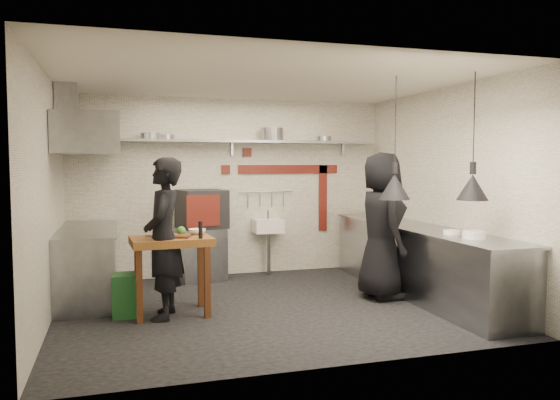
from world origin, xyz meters
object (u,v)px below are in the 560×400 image
object	(u,v)px
prep_table	(172,276)
chef_left	(164,238)
green_bin	(127,295)
oven_stand	(199,254)
combi_oven	(202,209)
chef_right	(381,226)

from	to	relation	value
prep_table	chef_left	world-z (taller)	chef_left
prep_table	chef_left	size ratio (longest dim) A/B	0.50
chef_left	green_bin	bearing A→B (deg)	-101.71
green_bin	prep_table	world-z (taller)	prep_table
oven_stand	combi_oven	distance (m)	0.69
green_bin	chef_left	bearing A→B (deg)	-24.34
green_bin	oven_stand	bearing A→B (deg)	57.75
oven_stand	chef_left	distance (m)	2.11
chef_left	prep_table	bearing A→B (deg)	151.60
green_bin	chef_left	size ratio (longest dim) A/B	0.27
green_bin	prep_table	bearing A→B (deg)	-8.39
chef_left	chef_right	world-z (taller)	chef_right
combi_oven	green_bin	bearing A→B (deg)	-136.27
prep_table	chef_right	bearing A→B (deg)	-3.37
prep_table	chef_right	xyz separation A→B (m)	(2.74, 0.02, 0.50)
prep_table	chef_right	distance (m)	2.78
combi_oven	prep_table	xyz separation A→B (m)	(-0.63, -1.78, -0.63)
combi_oven	chef_left	distance (m)	2.03
green_bin	prep_table	size ratio (longest dim) A/B	0.54
chef_left	chef_right	distance (m)	2.84
green_bin	chef_right	world-z (taller)	chef_right
oven_stand	chef_left	size ratio (longest dim) A/B	0.43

